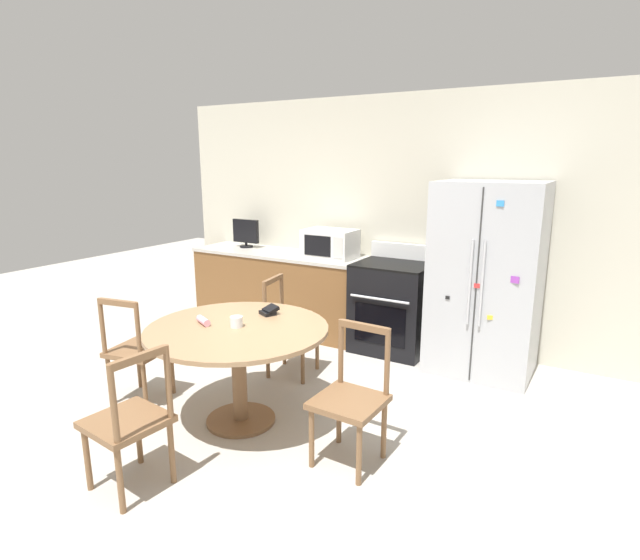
{
  "coord_description": "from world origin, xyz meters",
  "views": [
    {
      "loc": [
        2.12,
        -2.38,
        1.93
      ],
      "look_at": [
        0.06,
        1.15,
        0.95
      ],
      "focal_mm": 28.0,
      "sensor_mm": 36.0,
      "label": 1
    }
  ],
  "objects_px": {
    "oven_range": "(393,306)",
    "microwave": "(330,244)",
    "dining_chair_near": "(129,422)",
    "dining_chair_far": "(290,328)",
    "dining_chair_left": "(137,351)",
    "dining_chair_right": "(351,399)",
    "refrigerator": "(486,279)",
    "candle_glass": "(236,322)",
    "countertop_tv": "(246,232)",
    "wallet": "(269,311)"
  },
  "relations": [
    {
      "from": "dining_chair_far",
      "to": "dining_chair_right",
      "type": "distance_m",
      "value": 1.47
    },
    {
      "from": "dining_chair_near",
      "to": "countertop_tv",
      "type": "bearing_deg",
      "value": 33.1
    },
    {
      "from": "dining_chair_right",
      "to": "candle_glass",
      "type": "height_order",
      "value": "dining_chair_right"
    },
    {
      "from": "countertop_tv",
      "to": "dining_chair_right",
      "type": "bearing_deg",
      "value": -39.98
    },
    {
      "from": "dining_chair_left",
      "to": "dining_chair_right",
      "type": "height_order",
      "value": "same"
    },
    {
      "from": "refrigerator",
      "to": "dining_chair_right",
      "type": "height_order",
      "value": "refrigerator"
    },
    {
      "from": "dining_chair_near",
      "to": "dining_chair_far",
      "type": "distance_m",
      "value": 1.88
    },
    {
      "from": "countertop_tv",
      "to": "dining_chair_left",
      "type": "height_order",
      "value": "countertop_tv"
    },
    {
      "from": "oven_range",
      "to": "wallet",
      "type": "relative_size",
      "value": 6.53
    },
    {
      "from": "dining_chair_far",
      "to": "dining_chair_right",
      "type": "relative_size",
      "value": 1.0
    },
    {
      "from": "dining_chair_near",
      "to": "dining_chair_far",
      "type": "bearing_deg",
      "value": 10.23
    },
    {
      "from": "dining_chair_right",
      "to": "refrigerator",
      "type": "bearing_deg",
      "value": -98.86
    },
    {
      "from": "refrigerator",
      "to": "dining_chair_left",
      "type": "xyz_separation_m",
      "value": [
        -2.27,
        -2.06,
        -0.44
      ]
    },
    {
      "from": "dining_chair_far",
      "to": "dining_chair_near",
      "type": "bearing_deg",
      "value": -5.12
    },
    {
      "from": "dining_chair_near",
      "to": "dining_chair_far",
      "type": "height_order",
      "value": "same"
    },
    {
      "from": "microwave",
      "to": "dining_chair_left",
      "type": "height_order",
      "value": "microwave"
    },
    {
      "from": "oven_range",
      "to": "dining_chair_far",
      "type": "height_order",
      "value": "oven_range"
    },
    {
      "from": "refrigerator",
      "to": "dining_chair_right",
      "type": "xyz_separation_m",
      "value": [
        -0.39,
        -1.94,
        -0.44
      ]
    },
    {
      "from": "dining_chair_left",
      "to": "microwave",
      "type": "bearing_deg",
      "value": 64.74
    },
    {
      "from": "candle_glass",
      "to": "dining_chair_left",
      "type": "bearing_deg",
      "value": -170.96
    },
    {
      "from": "dining_chair_near",
      "to": "candle_glass",
      "type": "distance_m",
      "value": 1.01
    },
    {
      "from": "microwave",
      "to": "countertop_tv",
      "type": "distance_m",
      "value": 1.22
    },
    {
      "from": "oven_range",
      "to": "dining_chair_right",
      "type": "xyz_separation_m",
      "value": [
        0.53,
        -2.0,
        -0.03
      ]
    },
    {
      "from": "microwave",
      "to": "countertop_tv",
      "type": "relative_size",
      "value": 1.54
    },
    {
      "from": "dining_chair_near",
      "to": "wallet",
      "type": "distance_m",
      "value": 1.36
    },
    {
      "from": "refrigerator",
      "to": "dining_chair_near",
      "type": "distance_m",
      "value": 3.21
    },
    {
      "from": "oven_range",
      "to": "microwave",
      "type": "relative_size",
      "value": 1.96
    },
    {
      "from": "countertop_tv",
      "to": "dining_chair_right",
      "type": "relative_size",
      "value": 0.4
    },
    {
      "from": "oven_range",
      "to": "dining_chair_right",
      "type": "bearing_deg",
      "value": -75.07
    },
    {
      "from": "refrigerator",
      "to": "dining_chair_near",
      "type": "height_order",
      "value": "refrigerator"
    },
    {
      "from": "candle_glass",
      "to": "microwave",
      "type": "bearing_deg",
      "value": 99.64
    },
    {
      "from": "dining_chair_right",
      "to": "candle_glass",
      "type": "distance_m",
      "value": 1.01
    },
    {
      "from": "dining_chair_left",
      "to": "dining_chair_far",
      "type": "relative_size",
      "value": 1.0
    },
    {
      "from": "dining_chair_left",
      "to": "candle_glass",
      "type": "height_order",
      "value": "dining_chair_left"
    },
    {
      "from": "microwave",
      "to": "oven_range",
      "type": "bearing_deg",
      "value": -2.0
    },
    {
      "from": "dining_chair_right",
      "to": "countertop_tv",
      "type": "bearing_deg",
      "value": -37.53
    },
    {
      "from": "refrigerator",
      "to": "dining_chair_left",
      "type": "relative_size",
      "value": 1.95
    },
    {
      "from": "microwave",
      "to": "dining_chair_near",
      "type": "distance_m",
      "value": 3.02
    },
    {
      "from": "dining_chair_near",
      "to": "dining_chair_far",
      "type": "relative_size",
      "value": 1.0
    },
    {
      "from": "refrigerator",
      "to": "dining_chair_left",
      "type": "height_order",
      "value": "refrigerator"
    },
    {
      "from": "dining_chair_far",
      "to": "dining_chair_left",
      "type": "bearing_deg",
      "value": -44.13
    },
    {
      "from": "refrigerator",
      "to": "dining_chair_right",
      "type": "relative_size",
      "value": 1.95
    },
    {
      "from": "candle_glass",
      "to": "wallet",
      "type": "xyz_separation_m",
      "value": [
        0.03,
        0.37,
        -0.01
      ]
    },
    {
      "from": "refrigerator",
      "to": "oven_range",
      "type": "height_order",
      "value": "refrigerator"
    },
    {
      "from": "refrigerator",
      "to": "dining_chair_near",
      "type": "relative_size",
      "value": 1.95
    },
    {
      "from": "refrigerator",
      "to": "oven_range",
      "type": "bearing_deg",
      "value": 176.24
    },
    {
      "from": "refrigerator",
      "to": "dining_chair_near",
      "type": "bearing_deg",
      "value": -115.78
    },
    {
      "from": "oven_range",
      "to": "dining_chair_right",
      "type": "distance_m",
      "value": 2.07
    },
    {
      "from": "dining_chair_left",
      "to": "candle_glass",
      "type": "relative_size",
      "value": 9.92
    },
    {
      "from": "microwave",
      "to": "dining_chair_right",
      "type": "height_order",
      "value": "microwave"
    }
  ]
}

